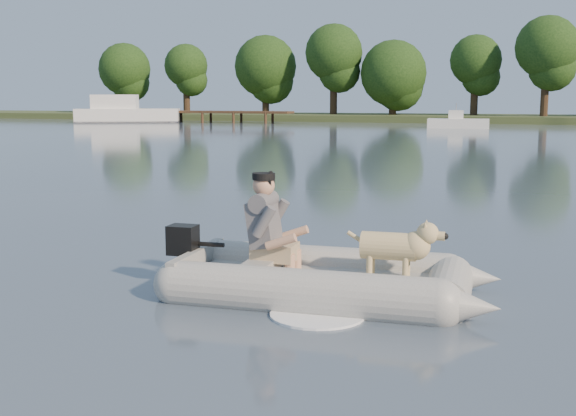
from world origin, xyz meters
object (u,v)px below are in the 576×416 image
(dinghy, at_px, (327,241))
(man, at_px, (266,220))
(motorboat, at_px, (458,116))
(dock, at_px, (197,117))
(dog, at_px, (389,251))
(cabin_cruiser, at_px, (128,109))

(dinghy, xyz_separation_m, man, (-0.76, 0.02, 0.20))
(dinghy, distance_m, man, 0.78)
(motorboat, bearing_deg, man, -91.44)
(dock, distance_m, dinghy, 58.22)
(man, bearing_deg, dock, 114.13)
(man, relative_size, dog, 1.16)
(dog, bearing_deg, dock, 115.43)
(dinghy, height_order, cabin_cruiser, cabin_cruiser)
(man, bearing_deg, dinghy, -4.24)
(cabin_cruiser, relative_size, motorboat, 2.08)
(dinghy, relative_size, man, 4.11)
(dock, relative_size, dinghy, 3.76)
(dock, height_order, man, man)
(man, height_order, cabin_cruiser, cabin_cruiser)
(cabin_cruiser, bearing_deg, dinghy, -80.53)
(dock, xyz_separation_m, cabin_cruiser, (-5.54, -2.49, 0.72))
(dock, height_order, cabin_cruiser, cabin_cruiser)
(man, relative_size, motorboat, 0.26)
(dock, bearing_deg, dinghy, -62.56)
(man, xyz_separation_m, dog, (1.45, 0.07, -0.28))
(dog, bearing_deg, cabin_cruiser, 121.31)
(man, height_order, dog, man)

